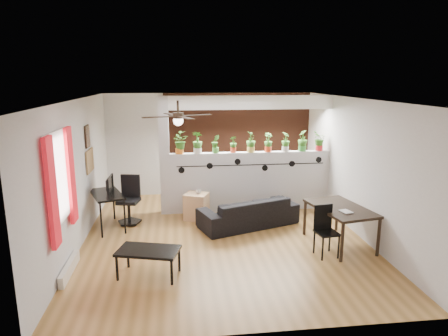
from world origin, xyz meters
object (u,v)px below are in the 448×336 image
Objects in this scene: folding_chair at (325,226)px; coffee_table at (148,252)px; cube_shelf at (196,206)px; potted_plant_0 at (179,142)px; potted_plant_2 at (216,143)px; potted_plant_5 at (268,142)px; office_chair at (130,203)px; dining_table at (340,211)px; computer_desk at (107,197)px; potted_plant_6 at (286,141)px; potted_plant_3 at (233,144)px; potted_plant_1 at (198,142)px; potted_plant_8 at (320,140)px; ceiling_fan at (178,118)px; sofa at (248,212)px; potted_plant_7 at (303,140)px; cup at (199,191)px; potted_plant_4 at (251,141)px.

folding_chair is 0.85× the size of coffee_table.
potted_plant_0 is at bearing 146.91° from cube_shelf.
potted_plant_2 is 1.19m from potted_plant_5.
dining_table is at bearing -22.24° from office_chair.
potted_plant_5 is (1.19, 0.00, 0.01)m from potted_plant_2.
computer_desk reaches higher than dining_table.
potted_plant_6 is 0.38× the size of computer_desk.
potted_plant_2 is at bearing -180.00° from potted_plant_3.
potted_plant_2 is 0.96× the size of potted_plant_5.
potted_plant_0 is at bearing 26.78° from office_chair.
potted_plant_5 is at bearing 38.63° from cube_shelf.
potted_plant_1 is (0.39, -0.00, 0.00)m from potted_plant_0.
potted_plant_8 reaches higher than potted_plant_3.
potted_plant_1 is at bearing 22.65° from computer_desk.
cube_shelf is at bearing -55.58° from potted_plant_0.
potted_plant_0 is 1.14× the size of potted_plant_5.
potted_plant_1 is 0.85× the size of cube_shelf.
ceiling_fan is at bearing -35.17° from computer_desk.
potted_plant_3 is at bearing 16.34° from computer_desk.
sofa is 1.88× the size of coffee_table.
computer_desk is (-4.24, -0.78, -0.94)m from potted_plant_7.
office_chair is 1.13× the size of folding_chair.
cube_shelf is (-2.83, -0.48, -1.30)m from potted_plant_8.
folding_chair reaches higher than cube_shelf.
potted_plant_2 is at bearing -180.00° from potted_plant_8.
potted_plant_0 is 4.11× the size of cup.
ceiling_fan is 3.32m from dining_table.
potted_plant_8 is at bearing 0.00° from potted_plant_6.
dining_table is (2.83, -2.13, -0.96)m from potted_plant_0.
potted_plant_1 is 0.43× the size of computer_desk.
potted_plant_5 is 0.79m from potted_plant_7.
potted_plant_8 reaches higher than cup.
cube_shelf is at bearing -150.94° from potted_plant_3.
folding_chair is at bearing 8.33° from coffee_table.
cup is at bearing -166.54° from potted_plant_6.
folding_chair is at bearing -50.85° from potted_plant_1.
potted_plant_0 is 2.37m from potted_plant_6.
potted_plant_5 is 0.98× the size of potted_plant_6.
potted_plant_7 is at bearing -164.81° from sofa.
potted_plant_5 is (1.58, 0.00, -0.03)m from potted_plant_1.
potted_plant_6 is (2.37, 0.00, -0.02)m from potted_plant_0.
potted_plant_2 reaches higher than dining_table.
potted_plant_2 is 3.14m from folding_chair.
potted_plant_6 is at bearing 0.00° from potted_plant_4.
sofa is at bearing -122.16° from potted_plant_5.
potted_plant_8 reaches higher than potted_plant_6.
office_chair is at bearing -172.02° from potted_plant_7.
office_chair is (-1.46, -0.54, -1.17)m from potted_plant_1.
potted_plant_6 is 0.91× the size of potted_plant_7.
potted_plant_3 is 1.60m from cube_shelf.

